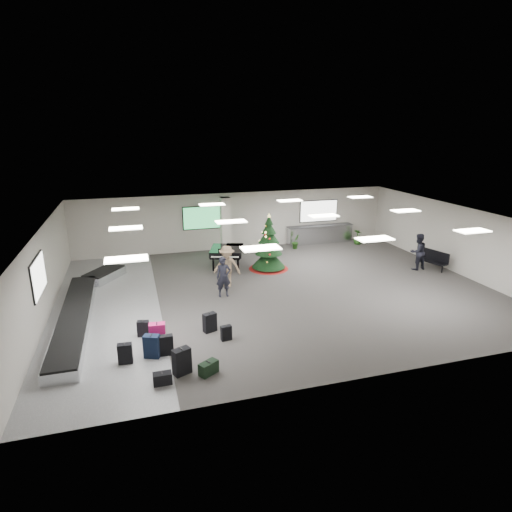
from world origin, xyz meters
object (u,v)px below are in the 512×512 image
object	(u,v)px
pink_suitcase	(158,335)
traveler_b	(227,266)
grand_piano	(227,251)
potted_plant_left	(295,242)
christmas_tree	(269,250)
potted_plant_right	(358,237)
baggage_carousel	(82,308)
traveler_a	(224,277)
bench	(434,259)
traveler_bench	(418,252)
service_counter	(320,234)

from	to	relation	value
pink_suitcase	traveler_b	bearing A→B (deg)	60.49
grand_piano	potted_plant_left	xyz separation A→B (m)	(4.52, 2.15, -0.39)
christmas_tree	potted_plant_right	size ratio (longest dim) A/B	3.11
baggage_carousel	traveler_a	distance (m)	5.53
bench	traveler_b	world-z (taller)	traveler_b
christmas_tree	bench	distance (m)	8.13
potted_plant_left	grand_piano	bearing A→B (deg)	-154.54
grand_piano	potted_plant_left	world-z (taller)	grand_piano
baggage_carousel	pink_suitcase	bearing A→B (deg)	-53.23
traveler_a	potted_plant_left	distance (m)	8.05
traveler_b	traveler_bench	size ratio (longest dim) A/B	1.02
grand_piano	potted_plant_right	world-z (taller)	grand_piano
pink_suitcase	christmas_tree	xyz separation A→B (m)	(5.81, 6.40, 0.56)
baggage_carousel	bench	distance (m)	16.14
baggage_carousel	potted_plant_left	world-z (taller)	potted_plant_left
baggage_carousel	christmas_tree	bearing A→B (deg)	19.52
christmas_tree	traveler_bench	xyz separation A→B (m)	(6.94, -2.16, -0.05)
baggage_carousel	traveler_a	world-z (taller)	traveler_a
service_counter	potted_plant_left	world-z (taller)	service_counter
grand_piano	potted_plant_left	size ratio (longest dim) A/B	2.83
baggage_carousel	potted_plant_right	world-z (taller)	potted_plant_right
christmas_tree	service_counter	bearing A→B (deg)	40.12
bench	potted_plant_right	xyz separation A→B (m)	(-1.24, 5.25, -0.08)
grand_piano	traveler_bench	size ratio (longest dim) A/B	1.30
traveler_b	potted_plant_left	world-z (taller)	traveler_b
pink_suitcase	potted_plant_left	distance (m)	12.63
traveler_b	traveler_bench	world-z (taller)	traveler_b
pink_suitcase	potted_plant_left	bearing A→B (deg)	54.30
grand_piano	bench	world-z (taller)	grand_piano
pink_suitcase	service_counter	bearing A→B (deg)	50.80
potted_plant_left	traveler_bench	bearing A→B (deg)	-50.06
bench	service_counter	bearing A→B (deg)	103.17
grand_piano	pink_suitcase	bearing A→B (deg)	-100.15
baggage_carousel	traveler_b	xyz separation A→B (m)	(5.89, 1.21, 0.70)
christmas_tree	traveler_bench	size ratio (longest dim) A/B	1.55
traveler_a	traveler_bench	world-z (taller)	traveler_bench
traveler_bench	bench	bearing A→B (deg)	158.51
grand_piano	potted_plant_left	bearing A→B (deg)	43.53
service_counter	grand_piano	xyz separation A→B (m)	(-6.38, -2.91, 0.26)
pink_suitcase	potted_plant_left	xyz separation A→B (m)	(8.42, 9.41, 0.02)
bench	traveler_a	bearing A→B (deg)	167.62
pink_suitcase	traveler_a	world-z (taller)	traveler_a
service_counter	christmas_tree	xyz separation A→B (m)	(-4.47, -3.76, 0.41)
service_counter	potted_plant_right	size ratio (longest dim) A/B	4.53
grand_piano	traveler_bench	bearing A→B (deg)	-0.76
pink_suitcase	christmas_tree	size ratio (longest dim) A/B	0.29
potted_plant_left	potted_plant_right	distance (m)	3.91
traveler_b	potted_plant_left	size ratio (longest dim) A/B	2.21
traveler_bench	grand_piano	bearing A→B (deg)	-24.52
christmas_tree	potted_plant_left	bearing A→B (deg)	49.12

